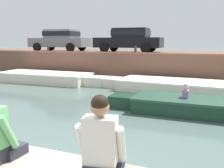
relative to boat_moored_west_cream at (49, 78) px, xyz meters
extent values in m
plane|color=#4C605B|center=(6.19, -3.89, -0.29)|extent=(400.00, 400.00, 0.00)
cube|color=brown|center=(6.19, 4.55, 0.56)|extent=(60.00, 6.00, 1.69)
cube|color=brown|center=(6.19, 1.67, 1.45)|extent=(60.00, 0.24, 0.08)
cube|color=silver|center=(-0.28, -0.01, -0.04)|extent=(5.54, 2.14, 0.50)
cube|color=silver|center=(3.02, 0.07, -0.04)|extent=(1.12, 1.13, 0.50)
cube|color=white|center=(-0.28, -0.01, 0.25)|extent=(5.60, 2.20, 0.08)
cube|color=brown|center=(-0.69, -0.02, 0.15)|extent=(0.28, 1.82, 0.06)
cube|color=silver|center=(7.53, -0.10, -0.05)|extent=(5.92, 2.57, 0.47)
cube|color=silver|center=(4.07, 0.14, -0.05)|extent=(1.24, 1.28, 0.47)
cube|color=white|center=(7.53, -0.10, 0.23)|extent=(5.99, 2.64, 0.08)
cube|color=brown|center=(7.96, -0.13, 0.13)|extent=(0.37, 1.97, 0.06)
cube|color=#193828|center=(8.82, -3.58, -0.07)|extent=(4.85, 1.64, 0.44)
cube|color=#193828|center=(5.93, -3.63, -0.07)|extent=(0.98, 0.87, 0.44)
cube|color=#244836|center=(8.82, -3.58, 0.20)|extent=(4.91, 1.70, 0.08)
cube|color=brown|center=(9.18, -3.57, 0.10)|extent=(0.26, 1.41, 0.06)
cube|color=#8C669E|center=(8.10, -3.59, 0.28)|extent=(0.21, 0.32, 0.44)
sphere|color=beige|center=(8.10, -3.59, 0.60)|extent=(0.19, 0.19, 0.19)
sphere|color=gray|center=(8.10, -3.59, 0.64)|extent=(0.17, 0.17, 0.17)
cube|color=slate|center=(-1.56, 3.65, 2.03)|extent=(4.39, 1.96, 0.64)
cube|color=slate|center=(-1.39, 3.66, 2.65)|extent=(2.22, 1.65, 0.60)
cube|color=black|center=(-1.39, 3.66, 2.65)|extent=(2.31, 1.69, 0.33)
cylinder|color=black|center=(-2.86, 2.69, 1.71)|extent=(0.61, 0.21, 0.60)
cylinder|color=black|center=(-2.93, 4.50, 1.71)|extent=(0.61, 0.21, 0.60)
cylinder|color=black|center=(-0.18, 2.81, 1.71)|extent=(0.61, 0.21, 0.60)
cylinder|color=black|center=(-0.26, 4.62, 1.71)|extent=(0.61, 0.21, 0.60)
cube|color=black|center=(3.71, 3.65, 2.03)|extent=(4.39, 1.88, 0.64)
cube|color=black|center=(3.89, 3.66, 2.65)|extent=(2.21, 1.61, 0.60)
cube|color=black|center=(3.89, 3.66, 2.65)|extent=(2.30, 1.65, 0.33)
cylinder|color=black|center=(2.39, 2.71, 1.71)|extent=(0.60, 0.19, 0.60)
cylinder|color=black|center=(2.34, 4.53, 1.71)|extent=(0.60, 0.19, 0.60)
cylinder|color=black|center=(5.08, 2.78, 1.71)|extent=(0.60, 0.19, 0.60)
cylinder|color=black|center=(5.04, 4.59, 1.71)|extent=(0.60, 0.19, 0.60)
cylinder|color=#2D2B28|center=(-1.26, 1.80, 1.58)|extent=(0.14, 0.14, 0.35)
sphere|color=#2D2B28|center=(-1.26, 1.80, 1.78)|extent=(0.15, 0.15, 0.15)
cylinder|color=#2D2B28|center=(4.74, 1.80, 1.58)|extent=(0.14, 0.14, 0.35)
sphere|color=#2D2B28|center=(4.74, 1.80, 1.78)|extent=(0.15, 0.15, 0.15)
cube|color=#282833|center=(6.34, -9.67, 0.66)|extent=(0.46, 0.34, 0.14)
cylinder|color=#66B26B|center=(6.55, -9.85, 1.00)|extent=(0.10, 0.29, 0.47)
cube|color=#282833|center=(7.73, -9.56, 0.66)|extent=(0.49, 0.39, 0.14)
cube|color=silver|center=(7.77, -9.78, 1.05)|extent=(0.39, 0.28, 0.52)
cylinder|color=silver|center=(7.98, -9.69, 1.00)|extent=(0.14, 0.30, 0.47)
cylinder|color=silver|center=(7.54, -9.77, 1.00)|extent=(0.14, 0.30, 0.47)
sphere|color=#A37556|center=(7.77, -9.78, 1.42)|extent=(0.20, 0.20, 0.20)
sphere|color=black|center=(7.77, -9.79, 1.46)|extent=(0.19, 0.19, 0.19)
camera|label=1|loc=(8.83, -12.10, 2.10)|focal=40.00mm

